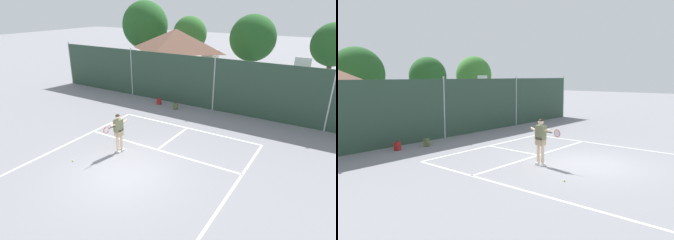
% 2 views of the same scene
% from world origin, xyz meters
% --- Properties ---
extents(ground_plane, '(120.00, 120.00, 0.00)m').
position_xyz_m(ground_plane, '(0.00, 0.00, 0.00)').
color(ground_plane, gray).
extents(court_markings, '(8.30, 11.10, 0.01)m').
position_xyz_m(court_markings, '(0.00, 0.65, 0.00)').
color(court_markings, white).
rests_on(court_markings, ground).
extents(chainlink_fence, '(26.09, 0.09, 3.49)m').
position_xyz_m(chainlink_fence, '(0.00, 9.00, 1.67)').
color(chainlink_fence, '#284233').
rests_on(chainlink_fence, ground).
extents(basketball_hoop, '(0.90, 0.67, 3.55)m').
position_xyz_m(basketball_hoop, '(4.71, 10.60, 2.31)').
color(basketball_hoop, '#284CB2').
rests_on(basketball_hoop, ground).
extents(clubhouse_building, '(6.29, 4.92, 4.52)m').
position_xyz_m(clubhouse_building, '(-5.44, 13.66, 2.34)').
color(clubhouse_building, beige).
rests_on(clubhouse_building, ground).
extents(treeline_backdrop, '(27.43, 4.41, 6.76)m').
position_xyz_m(treeline_backdrop, '(-2.90, 18.26, 3.87)').
color(treeline_backdrop, brown).
rests_on(treeline_backdrop, ground).
extents(tennis_player, '(0.31, 1.44, 1.85)m').
position_xyz_m(tennis_player, '(-1.38, 1.42, 1.11)').
color(tennis_player, silver).
rests_on(tennis_player, ground).
extents(tennis_ball, '(0.07, 0.07, 0.07)m').
position_xyz_m(tennis_ball, '(-2.54, -0.34, 0.03)').
color(tennis_ball, '#CCE033').
rests_on(tennis_ball, ground).
extents(backpack_red, '(0.32, 0.29, 0.46)m').
position_xyz_m(backpack_red, '(-3.57, 8.12, 0.19)').
color(backpack_red, maroon).
rests_on(backpack_red, ground).
extents(backpack_olive, '(0.33, 0.31, 0.46)m').
position_xyz_m(backpack_olive, '(-2.10, 7.82, 0.19)').
color(backpack_olive, '#566038').
rests_on(backpack_olive, ground).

